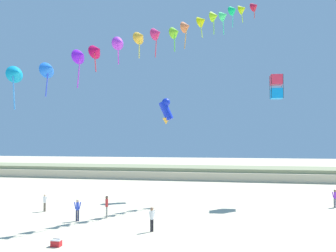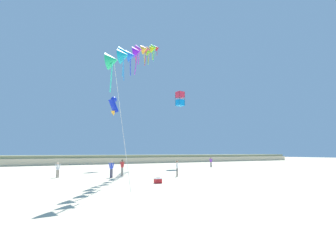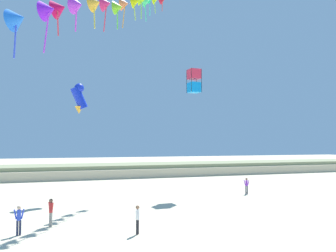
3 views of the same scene
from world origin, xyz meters
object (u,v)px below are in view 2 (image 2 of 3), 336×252
(person_near_right, at_px, (58,169))
(person_mid_center, at_px, (211,161))
(person_far_right, at_px, (177,167))
(large_kite_low_lead, at_px, (114,105))
(large_kite_mid_trail, at_px, (180,99))
(beach_cooler, at_px, (158,181))
(person_near_left, at_px, (111,168))
(person_far_left, at_px, (122,166))

(person_near_right, relative_size, person_mid_center, 0.91)
(person_far_right, height_order, large_kite_low_lead, large_kite_low_lead)
(person_far_right, xyz_separation_m, large_kite_mid_trail, (9.81, 14.30, 10.95))
(person_mid_center, distance_m, person_far_right, 19.12)
(person_mid_center, height_order, beach_cooler, person_mid_center)
(person_near_right, distance_m, large_kite_mid_trail, 25.35)
(person_mid_center, height_order, person_far_right, person_mid_center)
(large_kite_low_lead, bearing_deg, person_near_left, -109.06)
(person_near_right, height_order, person_far_right, person_far_right)
(person_near_left, bearing_deg, person_far_left, 43.32)
(person_near_right, relative_size, person_far_left, 0.87)
(person_mid_center, xyz_separation_m, beach_cooler, (-19.47, -16.60, -0.76))
(person_near_right, height_order, person_mid_center, person_mid_center)
(large_kite_mid_trail, distance_m, beach_cooler, 26.45)
(person_near_left, distance_m, large_kite_mid_trail, 23.14)
(person_near_right, relative_size, person_far_right, 0.91)
(large_kite_low_lead, bearing_deg, person_far_left, -103.40)
(person_near_left, xyz_separation_m, beach_cooler, (1.78, -6.48, -0.77))
(person_near_right, height_order, beach_cooler, person_near_right)
(person_near_right, bearing_deg, person_mid_center, 15.42)
(person_far_left, relative_size, large_kite_low_lead, 0.60)
(person_far_left, bearing_deg, large_kite_low_lead, 76.60)
(person_far_left, bearing_deg, large_kite_mid_trail, 36.15)
(person_mid_center, height_order, person_far_left, person_far_left)
(person_far_right, bearing_deg, beach_cooler, -136.55)
(large_kite_mid_trail, bearing_deg, person_far_left, -143.85)
(person_near_right, xyz_separation_m, person_far_right, (11.05, -5.03, 0.08))
(person_near_right, bearing_deg, large_kite_mid_trail, 23.98)
(person_near_left, distance_m, large_kite_low_lead, 16.12)
(person_near_left, bearing_deg, large_kite_low_lead, 70.94)
(person_near_right, xyz_separation_m, person_far_left, (6.34, -1.33, 0.13))
(large_kite_low_lead, xyz_separation_m, beach_cooler, (-2.64, -19.28, -9.52))
(person_near_right, relative_size, large_kite_mid_trail, 0.61)
(person_far_left, distance_m, beach_cooler, 8.19)
(large_kite_mid_trail, bearing_deg, large_kite_low_lead, 177.49)
(large_kite_low_lead, bearing_deg, person_far_right, -82.08)
(person_near_left, relative_size, person_far_left, 0.97)
(person_far_left, bearing_deg, person_far_right, -38.10)
(person_near_right, bearing_deg, person_near_left, -33.31)
(person_near_right, distance_m, large_kite_low_lead, 15.97)
(person_mid_center, relative_size, large_kite_low_lead, 0.57)
(beach_cooler, bearing_deg, person_far_left, 90.05)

